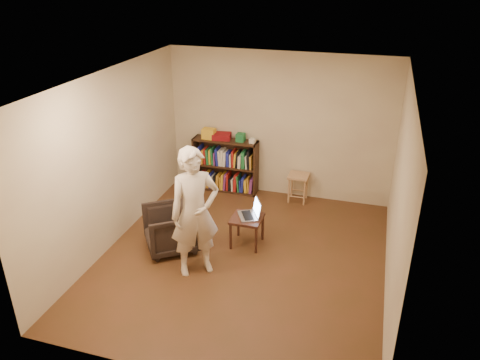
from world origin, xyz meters
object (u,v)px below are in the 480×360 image
(laptop, at_px, (251,213))
(side_table, at_px, (247,222))
(bookshelf, at_px, (226,168))
(stool, at_px, (298,180))
(person, at_px, (195,213))
(armchair, at_px, (170,229))

(laptop, bearing_deg, side_table, -71.14)
(bookshelf, bearing_deg, stool, -2.66)
(person, bearing_deg, stool, 32.69)
(laptop, height_order, person, person)
(bookshelf, height_order, side_table, bookshelf)
(stool, bearing_deg, armchair, -126.43)
(stool, distance_m, person, 2.71)
(armchair, height_order, side_table, armchair)
(bookshelf, distance_m, person, 2.63)
(bookshelf, relative_size, person, 0.66)
(side_table, height_order, person, person)
(stool, xyz_separation_m, laptop, (-0.43, -1.59, 0.11))
(bookshelf, bearing_deg, side_table, -62.22)
(bookshelf, bearing_deg, person, -80.59)
(side_table, bearing_deg, person, -119.62)
(bookshelf, xyz_separation_m, side_table, (0.90, -1.71, -0.05))
(armchair, relative_size, side_table, 1.58)
(armchair, bearing_deg, laptop, 78.01)
(armchair, bearing_deg, side_table, 76.54)
(armchair, relative_size, person, 0.40)
(bookshelf, height_order, armchair, bookshelf)
(stool, xyz_separation_m, person, (-0.96, -2.49, 0.50))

